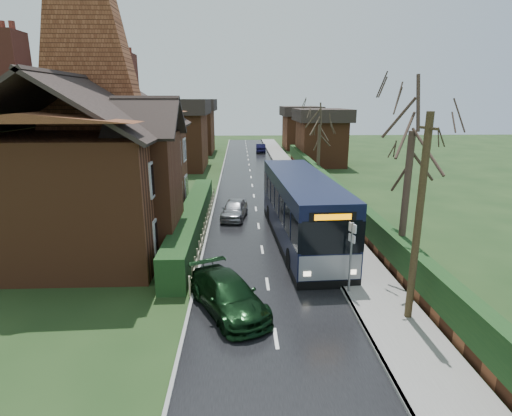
{
  "coord_description": "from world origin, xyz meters",
  "views": [
    {
      "loc": [
        -1.13,
        -17.44,
        7.6
      ],
      "look_at": [
        -0.25,
        3.73,
        1.8
      ],
      "focal_mm": 28.0,
      "sensor_mm": 36.0,
      "label": 1
    }
  ],
  "objects_px": {
    "car_green": "(228,295)",
    "car_silver": "(234,209)",
    "bus_stop_sign": "(351,248)",
    "bus": "(301,210)",
    "telegraph_pole": "(418,222)",
    "brick_house": "(102,160)"
  },
  "relations": [
    {
      "from": "telegraph_pole",
      "to": "bus_stop_sign",
      "type": "bearing_deg",
      "value": 121.62
    },
    {
      "from": "bus",
      "to": "car_silver",
      "type": "relative_size",
      "value": 3.29
    },
    {
      "from": "bus",
      "to": "telegraph_pole",
      "type": "height_order",
      "value": "telegraph_pole"
    },
    {
      "from": "bus",
      "to": "bus_stop_sign",
      "type": "bearing_deg",
      "value": -83.96
    },
    {
      "from": "car_silver",
      "to": "telegraph_pole",
      "type": "xyz_separation_m",
      "value": [
        6.3,
        -12.82,
        3.04
      ]
    },
    {
      "from": "bus_stop_sign",
      "to": "brick_house",
      "type": "bearing_deg",
      "value": 129.15
    },
    {
      "from": "brick_house",
      "to": "car_green",
      "type": "xyz_separation_m",
      "value": [
        7.13,
        -8.88,
        -3.73
      ]
    },
    {
      "from": "bus",
      "to": "telegraph_pole",
      "type": "bearing_deg",
      "value": -75.58
    },
    {
      "from": "bus_stop_sign",
      "to": "car_silver",
      "type": "bearing_deg",
      "value": 95.73
    },
    {
      "from": "car_green",
      "to": "bus_stop_sign",
      "type": "height_order",
      "value": "bus_stop_sign"
    },
    {
      "from": "car_green",
      "to": "telegraph_pole",
      "type": "relative_size",
      "value": 0.62
    },
    {
      "from": "car_green",
      "to": "bus_stop_sign",
      "type": "distance_m",
      "value": 5.11
    },
    {
      "from": "car_green",
      "to": "bus",
      "type": "bearing_deg",
      "value": 37.38
    },
    {
      "from": "car_silver",
      "to": "telegraph_pole",
      "type": "bearing_deg",
      "value": -55.27
    },
    {
      "from": "car_green",
      "to": "car_silver",
      "type": "bearing_deg",
      "value": 64.06
    },
    {
      "from": "car_silver",
      "to": "car_green",
      "type": "distance_m",
      "value": 11.92
    },
    {
      "from": "car_silver",
      "to": "car_green",
      "type": "relative_size",
      "value": 0.82
    },
    {
      "from": "brick_house",
      "to": "car_green",
      "type": "distance_m",
      "value": 11.99
    },
    {
      "from": "bus",
      "to": "telegraph_pole",
      "type": "xyz_separation_m",
      "value": [
        2.6,
        -8.3,
        1.87
      ]
    },
    {
      "from": "bus_stop_sign",
      "to": "telegraph_pole",
      "type": "distance_m",
      "value": 3.06
    },
    {
      "from": "brick_house",
      "to": "car_green",
      "type": "height_order",
      "value": "brick_house"
    },
    {
      "from": "bus",
      "to": "car_silver",
      "type": "xyz_separation_m",
      "value": [
        -3.7,
        4.51,
        -1.17
      ]
    }
  ]
}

